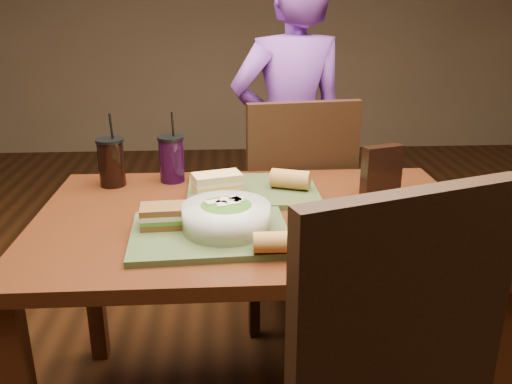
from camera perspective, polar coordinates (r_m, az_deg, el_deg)
dining_table at (r=1.65m, az=0.00°, el=-5.26°), size 1.30×0.85×0.75m
chair_far at (r=2.23m, az=4.43°, el=-1.34°), size 0.49×0.49×1.00m
diner at (r=2.49m, az=3.58°, el=5.76°), size 0.62×0.48×1.51m
tray_near at (r=1.46m, az=-4.85°, el=-4.43°), size 0.44×0.34×0.02m
tray_far at (r=1.78m, az=-0.38°, el=0.13°), size 0.42×0.32×0.02m
salad_bowl at (r=1.45m, az=-3.14°, el=-2.45°), size 0.24×0.24×0.08m
soup_bowl at (r=1.47m, az=12.68°, el=-3.49°), size 0.25×0.25×0.08m
sandwich_near at (r=1.49m, az=-9.70°, el=-2.49°), size 0.13×0.09×0.06m
sandwich_far at (r=1.74m, az=-4.11°, el=0.99°), size 0.17×0.12×0.06m
baguette_near at (r=1.33m, az=1.96°, el=-5.29°), size 0.11×0.05×0.05m
baguette_far at (r=1.77m, az=3.66°, el=1.35°), size 0.14×0.10×0.06m
cup_cola at (r=1.90m, az=-14.98°, el=3.06°), size 0.09×0.09×0.25m
cup_berry at (r=1.90m, az=-8.87°, el=3.49°), size 0.09×0.09×0.25m
chip_bag at (r=1.76m, az=13.07°, el=2.07°), size 0.14×0.08×0.17m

